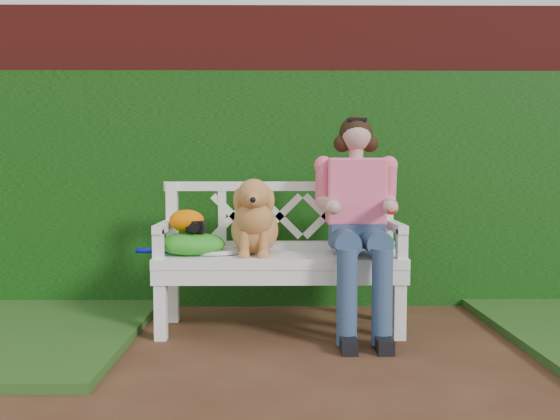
{
  "coord_description": "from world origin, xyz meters",
  "views": [
    {
      "loc": [
        -0.27,
        -2.67,
        1.0
      ],
      "look_at": [
        -0.24,
        0.96,
        0.75
      ],
      "focal_mm": 38.0,
      "sensor_mm": 36.0,
      "label": 1
    }
  ],
  "objects": [
    {
      "name": "ground",
      "position": [
        0.0,
        0.0,
        0.0
      ],
      "size": [
        60.0,
        60.0,
        0.0
      ],
      "primitive_type": "plane",
      "color": "#3E2214"
    },
    {
      "name": "brick_wall",
      "position": [
        0.0,
        1.9,
        1.1
      ],
      "size": [
        10.0,
        0.3,
        2.2
      ],
      "primitive_type": "cube",
      "color": "maroon",
      "rests_on": "ground"
    },
    {
      "name": "ivy_hedge",
      "position": [
        0.0,
        1.68,
        0.85
      ],
      "size": [
        10.0,
        0.18,
        1.7
      ],
      "primitive_type": "cube",
      "color": "#1C6215",
      "rests_on": "ground"
    },
    {
      "name": "garden_bench",
      "position": [
        -0.24,
        0.96,
        0.24
      ],
      "size": [
        1.63,
        0.74,
        0.48
      ],
      "primitive_type": null,
      "rotation": [
        0.0,
        0.0,
        0.09
      ],
      "color": "white",
      "rests_on": "ground"
    },
    {
      "name": "seated_woman",
      "position": [
        0.23,
        0.94,
        0.63
      ],
      "size": [
        0.63,
        0.78,
        1.27
      ],
      "primitive_type": null,
      "rotation": [
        0.0,
        0.0,
        0.15
      ],
      "color": "#F44A7E",
      "rests_on": "ground"
    },
    {
      "name": "dog",
      "position": [
        -0.4,
        0.92,
        0.72
      ],
      "size": [
        0.44,
        0.51,
        0.47
      ],
      "primitive_type": null,
      "rotation": [
        0.0,
        0.0,
        0.35
      ],
      "color": "brown",
      "rests_on": "garden_bench"
    },
    {
      "name": "tennis_racket",
      "position": [
        -0.69,
        0.97,
        0.5
      ],
      "size": [
        0.75,
        0.49,
        0.03
      ],
      "primitive_type": null,
      "rotation": [
        0.0,
        0.0,
        0.31
      ],
      "color": "silver",
      "rests_on": "garden_bench"
    },
    {
      "name": "green_bag",
      "position": [
        -0.78,
        0.92,
        0.55
      ],
      "size": [
        0.48,
        0.42,
        0.14
      ],
      "primitive_type": null,
      "rotation": [
        0.0,
        0.0,
        0.31
      ],
      "color": "green",
      "rests_on": "garden_bench"
    },
    {
      "name": "camera_item",
      "position": [
        -0.75,
        0.9,
        0.65
      ],
      "size": [
        0.12,
        0.09,
        0.07
      ],
      "primitive_type": "cube",
      "rotation": [
        0.0,
        0.0,
        -0.11
      ],
      "color": "black",
      "rests_on": "green_bag"
    },
    {
      "name": "baseball_glove",
      "position": [
        -0.81,
        0.94,
        0.69
      ],
      "size": [
        0.26,
        0.22,
        0.14
      ],
      "primitive_type": "ellipsoid",
      "rotation": [
        0.0,
        0.0,
        -0.34
      ],
      "color": "#DD6601",
      "rests_on": "green_bag"
    }
  ]
}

